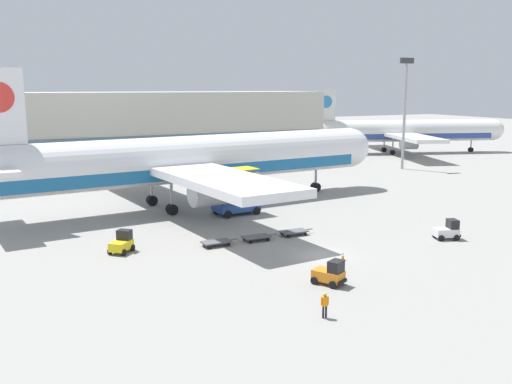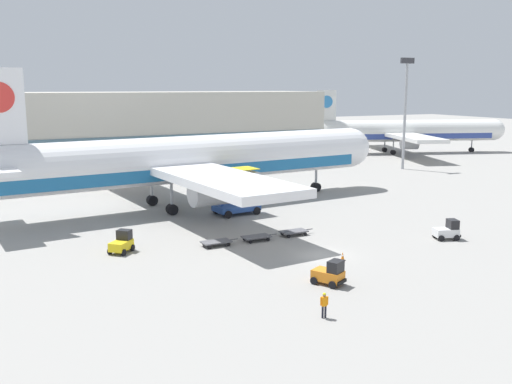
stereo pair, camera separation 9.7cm
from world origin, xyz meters
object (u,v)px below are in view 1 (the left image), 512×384
object	(u,v)px
airplane_main	(185,161)
baggage_dolly_second	(257,237)
baggage_tug_foreground	(448,231)
baggage_dolly_lead	(216,242)
ground_crew_near	(325,303)
airplane_distant	(401,132)
baggage_tug_mid	(330,274)
scissor_lift_loader	(236,197)
baggage_dolly_third	(294,232)
traffic_cone_near	(343,256)
baggage_tug_far	(122,243)
light_mast	(405,104)

from	to	relation	value
airplane_main	baggage_dolly_second	bearing A→B (deg)	-92.72
baggage_tug_foreground	baggage_dolly_second	size ratio (longest dim) A/B	0.74
baggage_dolly_lead	ground_crew_near	size ratio (longest dim) A/B	2.11
airplane_main	baggage_tug_foreground	world-z (taller)	airplane_main
airplane_distant	baggage_tug_foreground	xyz separation A→B (m)	(-45.39, -60.87, -4.03)
airplane_distant	baggage_tug_mid	world-z (taller)	airplane_distant
scissor_lift_loader	baggage_dolly_third	world-z (taller)	scissor_lift_loader
baggage_tug_foreground	ground_crew_near	distance (m)	24.63
baggage_dolly_third	traffic_cone_near	world-z (taller)	traffic_cone_near
traffic_cone_near	baggage_tug_foreground	bearing A→B (deg)	5.30
traffic_cone_near	airplane_main	bearing A→B (deg)	99.93
baggage_tug_mid	traffic_cone_near	bearing A→B (deg)	109.13
traffic_cone_near	baggage_dolly_third	bearing A→B (deg)	87.46
baggage_dolly_third	airplane_main	bearing A→B (deg)	104.80
airplane_main	ground_crew_near	size ratio (longest dim) A/B	32.99
scissor_lift_loader	baggage_dolly_third	distance (m)	11.86
baggage_dolly_lead	baggage_dolly_second	distance (m)	4.28
ground_crew_near	traffic_cone_near	world-z (taller)	ground_crew_near
baggage_dolly_lead	baggage_dolly_third	bearing A→B (deg)	-0.07
baggage_dolly_lead	baggage_dolly_third	distance (m)	8.66
baggage_tug_far	baggage_dolly_third	distance (m)	17.33
airplane_main	ground_crew_near	world-z (taller)	airplane_main
baggage_tug_mid	baggage_dolly_third	distance (m)	14.91
baggage_tug_far	ground_crew_near	size ratio (longest dim) A/B	1.57
scissor_lift_loader	baggage_dolly_lead	world-z (taller)	scissor_lift_loader
baggage_tug_foreground	traffic_cone_near	xyz separation A→B (m)	(-13.50, -1.25, -0.50)
baggage_dolly_lead	traffic_cone_near	distance (m)	12.31
baggage_tug_far	baggage_tug_foreground	bearing A→B (deg)	-64.95
ground_crew_near	baggage_dolly_third	bearing A→B (deg)	75.15
ground_crew_near	traffic_cone_near	size ratio (longest dim) A/B	2.30
baggage_tug_mid	baggage_dolly_second	xyz separation A→B (m)	(0.51, 13.86, -0.49)
airplane_main	baggage_dolly_lead	bearing A→B (deg)	-105.96
airplane_main	light_mast	bearing A→B (deg)	11.76
baggage_dolly_third	traffic_cone_near	size ratio (longest dim) A/B	4.86
ground_crew_near	baggage_dolly_lead	bearing A→B (deg)	99.17
baggage_dolly_second	ground_crew_near	xyz separation A→B (m)	(-4.45, -19.13, 0.65)
scissor_lift_loader	traffic_cone_near	size ratio (longest dim) A/B	7.16
baggage_tug_mid	baggage_dolly_lead	xyz separation A→B (m)	(-3.77, 13.90, -0.49)
light_mast	scissor_lift_loader	size ratio (longest dim) A/B	3.67
airplane_main	baggage_tug_far	xyz separation A→B (m)	(-12.01, -16.42, -4.96)
light_mast	baggage_dolly_third	distance (m)	54.49
baggage_dolly_second	ground_crew_near	distance (m)	19.65
scissor_lift_loader	baggage_dolly_second	world-z (taller)	scissor_lift_loader
light_mast	airplane_distant	xyz separation A→B (m)	(16.45, 20.04, -6.93)
airplane_main	baggage_tug_mid	bearing A→B (deg)	-94.78
baggage_dolly_second	traffic_cone_near	size ratio (longest dim) A/B	4.86
airplane_distant	baggage_tug_far	size ratio (longest dim) A/B	17.11
baggage_tug_far	baggage_dolly_third	size ratio (longest dim) A/B	0.74
baggage_dolly_lead	baggage_dolly_third	world-z (taller)	same
baggage_tug_mid	baggage_dolly_lead	bearing A→B (deg)	167.59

